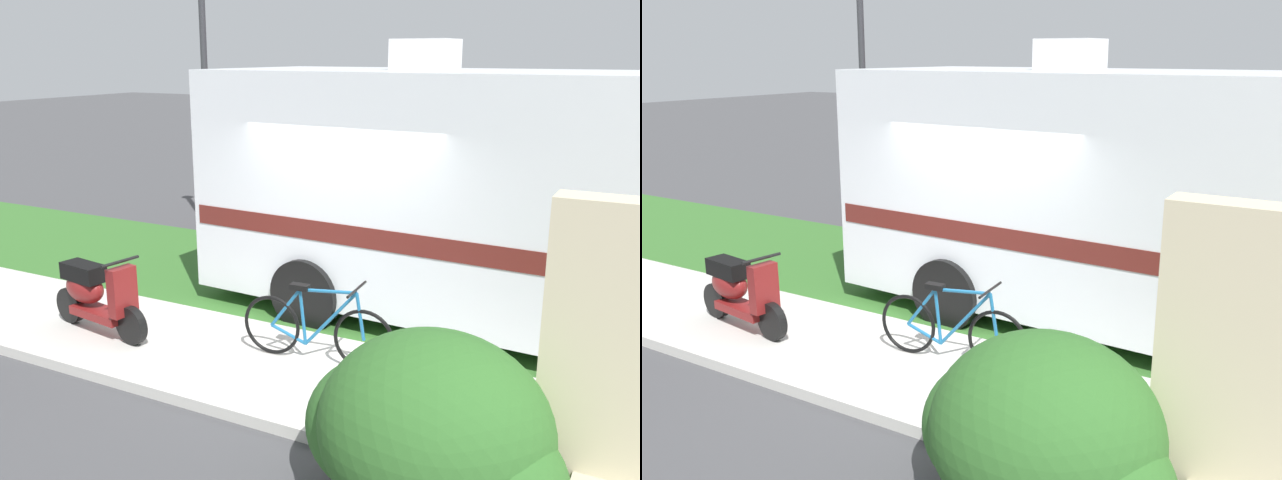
% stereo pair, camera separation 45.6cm
% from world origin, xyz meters
% --- Properties ---
extents(ground_plane, '(80.00, 80.00, 0.00)m').
position_xyz_m(ground_plane, '(0.00, 0.00, 0.00)').
color(ground_plane, '#424244').
extents(sidewalk, '(24.00, 2.00, 0.12)m').
position_xyz_m(sidewalk, '(0.00, -1.20, 0.06)').
color(sidewalk, beige).
rests_on(sidewalk, ground).
extents(grass_strip, '(24.00, 3.40, 0.08)m').
position_xyz_m(grass_strip, '(0.00, 1.50, 0.04)').
color(grass_strip, '#336628').
rests_on(grass_strip, ground).
extents(motorhome_rv, '(7.58, 2.99, 3.60)m').
position_xyz_m(motorhome_rv, '(1.75, 1.24, 1.71)').
color(motorhome_rv, silver).
rests_on(motorhome_rv, ground).
extents(scooter, '(1.56, 0.54, 0.97)m').
position_xyz_m(scooter, '(-2.45, -1.38, 0.58)').
color(scooter, black).
rests_on(scooter, ground).
extents(bicycle, '(1.72, 0.52, 0.89)m').
position_xyz_m(bicycle, '(0.22, -0.90, 0.50)').
color(bicycle, black).
rests_on(bicycle, ground).
extents(pickup_truck_near, '(5.39, 2.31, 1.89)m').
position_xyz_m(pickup_truck_near, '(-1.51, 5.88, 1.00)').
color(pickup_truck_near, maroon).
rests_on(pickup_truck_near, ground).
extents(bush_by_porch, '(2.00, 1.50, 1.42)m').
position_xyz_m(bush_by_porch, '(2.08, -2.68, 0.67)').
color(bush_by_porch, '#2D6026').
rests_on(bush_by_porch, ground).
extents(bottle_green, '(0.07, 0.07, 0.24)m').
position_xyz_m(bottle_green, '(2.90, -0.76, 0.22)').
color(bottle_green, '#B2B2B7').
rests_on(bottle_green, ground).
extents(street_lamp_post, '(0.28, 0.28, 4.64)m').
position_xyz_m(street_lamp_post, '(-4.51, 3.60, 2.79)').
color(street_lamp_post, '#333338').
rests_on(street_lamp_post, ground).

